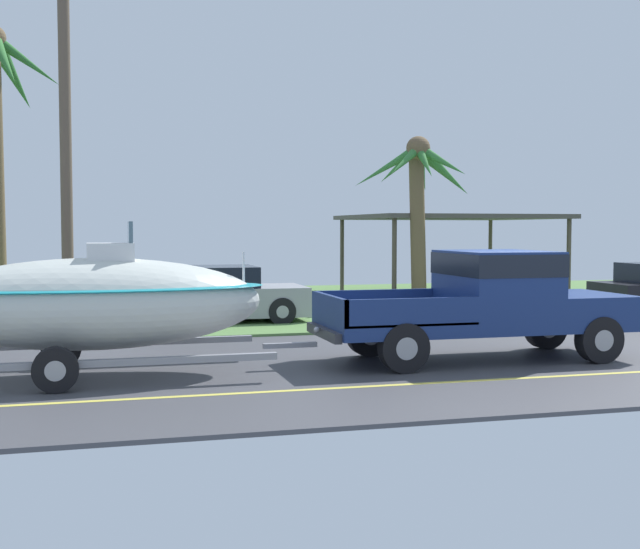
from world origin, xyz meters
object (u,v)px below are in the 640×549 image
at_px(carport_awning, 448,219).
at_px(utility_pole, 65,119).
at_px(boat_on_trailer, 93,303).
at_px(pickup_truck_towing, 494,299).
at_px(parked_sedan_far, 210,296).
at_px(palm_tree_mid, 420,184).

height_order(carport_awning, utility_pole, utility_pole).
relative_size(boat_on_trailer, carport_awning, 1.03).
height_order(boat_on_trailer, utility_pole, utility_pole).
distance_m(pickup_truck_towing, boat_on_trailer, 6.79).
bearing_deg(parked_sedan_far, carport_awning, 32.16).
distance_m(boat_on_trailer, parked_sedan_far, 7.25).
xyz_separation_m(boat_on_trailer, carport_awning, (11.36, 12.15, 1.45)).
bearing_deg(carport_awning, boat_on_trailer, -133.06).
distance_m(carport_awning, utility_pole, 14.07).
xyz_separation_m(boat_on_trailer, utility_pole, (-0.50, 4.83, 3.39)).
xyz_separation_m(pickup_truck_towing, parked_sedan_far, (-4.08, 6.71, -0.38)).
bearing_deg(boat_on_trailer, utility_pole, 95.91).
bearing_deg(pickup_truck_towing, parked_sedan_far, 121.29).
height_order(parked_sedan_far, carport_awning, carport_awning).
height_order(palm_tree_mid, utility_pole, utility_pole).
height_order(pickup_truck_towing, parked_sedan_far, pickup_truck_towing).
xyz_separation_m(palm_tree_mid, utility_pole, (-9.66, -4.44, 0.98)).
bearing_deg(pickup_truck_towing, boat_on_trailer, -180.00).
bearing_deg(parked_sedan_far, boat_on_trailer, -111.94).
distance_m(parked_sedan_far, carport_awning, 10.40).
xyz_separation_m(pickup_truck_towing, carport_awning, (4.57, 12.15, 1.56)).
xyz_separation_m(parked_sedan_far, utility_pole, (-3.20, -1.88, 3.87)).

